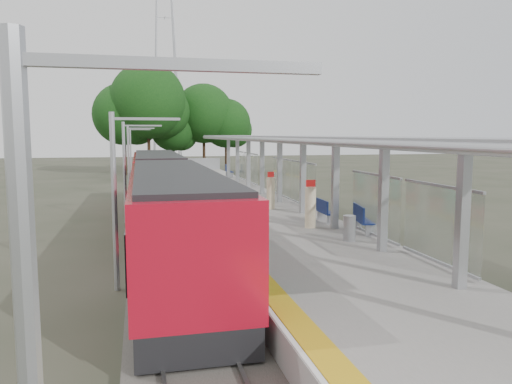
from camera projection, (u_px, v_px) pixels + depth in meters
ground at (431, 374)px, 9.93m from camera, size 200.00×200.00×0.00m
trackbed at (159, 216)px, 28.22m from camera, size 3.00×70.00×0.24m
platform at (237, 207)px, 29.20m from camera, size 6.00×50.00×1.00m
tactile_strip at (194, 200)px, 28.56m from camera, size 0.60×50.00×0.02m
end_fence at (192, 164)px, 53.20m from camera, size 6.00×0.10×1.20m
train at (163, 194)px, 22.61m from camera, size 2.74×27.60×3.62m
canopy at (282, 145)px, 25.46m from camera, size 3.27×38.00×3.66m
pylon at (165, 43)px, 78.08m from camera, size 8.00×4.00×38.00m
tree_cluster at (169, 112)px, 59.45m from camera, size 19.12×11.81×12.87m
catenary_masts at (126, 169)px, 26.54m from camera, size 2.08×48.16×5.40m
bench_near at (361, 218)px, 18.88m from camera, size 0.78×1.65×1.08m
bench_mid at (324, 210)px, 21.26m from camera, size 0.48×1.45×0.98m
bench_far at (228, 170)px, 43.87m from camera, size 0.51×1.60×1.09m
info_pillar_near at (310, 207)px, 20.01m from camera, size 0.44×0.44×1.93m
info_pillar_far at (271, 193)px, 25.04m from camera, size 0.42×0.42×1.88m
litter_bin at (349, 228)px, 17.53m from camera, size 0.58×0.58×0.91m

